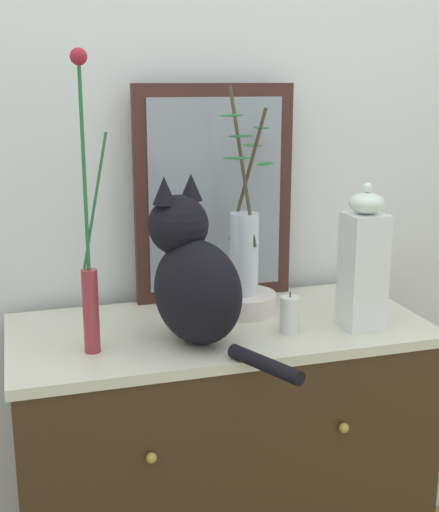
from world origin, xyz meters
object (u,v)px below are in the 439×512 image
mirror_leaning (215,194)px  vase_slim_green (89,265)px  cat_sitting (194,276)px  jar_lidded_porcelain (363,263)px  vase_glass_clear (244,243)px  bowl_porcelain (244,302)px  sideboard (220,479)px  candle_pillar (290,315)px

mirror_leaning → vase_slim_green: (-0.38, -0.31, -0.09)m
cat_sitting → jar_lidded_porcelain: size_ratio=1.23×
vase_glass_clear → mirror_leaning: bearing=105.0°
bowl_porcelain → vase_glass_clear: size_ratio=0.32×
sideboard → mirror_leaning: mirror_leaning is taller
vase_glass_clear → vase_slim_green: bearing=-158.4°
jar_lidded_porcelain → bowl_porcelain: bearing=141.4°
vase_glass_clear → jar_lidded_porcelain: bearing=-38.7°
cat_sitting → bowl_porcelain: (0.18, 0.17, -0.13)m
vase_slim_green → candle_pillar: 0.50m
bowl_porcelain → candle_pillar: candle_pillar is taller
bowl_porcelain → candle_pillar: (0.06, -0.18, 0.02)m
vase_slim_green → bowl_porcelain: vase_slim_green is taller
mirror_leaning → vase_slim_green: 0.50m
candle_pillar → jar_lidded_porcelain: bearing=-3.8°
mirror_leaning → sideboard: bearing=-103.4°
mirror_leaning → vase_slim_green: size_ratio=0.89×
vase_glass_clear → candle_pillar: bearing=-72.9°
sideboard → candle_pillar: 0.52m
cat_sitting → candle_pillar: (0.24, -0.01, -0.11)m
vase_slim_green → vase_glass_clear: (0.42, 0.17, -0.02)m
sideboard → vase_glass_clear: bearing=40.7°
sideboard → candle_pillar: size_ratio=10.10×
mirror_leaning → vase_glass_clear: (0.04, -0.14, -0.11)m
mirror_leaning → vase_slim_green: vase_slim_green is taller
cat_sitting → bowl_porcelain: 0.28m
sideboard → cat_sitting: bearing=-135.4°
mirror_leaning → bowl_porcelain: (0.04, -0.14, -0.27)m
cat_sitting → bowl_porcelain: cat_sitting is taller
mirror_leaning → jar_lidded_porcelain: (0.28, -0.34, -0.13)m
vase_slim_green → candle_pillar: vase_slim_green is taller
candle_pillar → bowl_porcelain: bearing=107.3°
jar_lidded_porcelain → cat_sitting: bearing=176.3°
sideboard → vase_glass_clear: 0.64m
vase_glass_clear → cat_sitting: bearing=-137.3°
bowl_porcelain → vase_glass_clear: vase_glass_clear is taller
sideboard → bowl_porcelain: bowl_porcelain is taller
bowl_porcelain → vase_glass_clear: bearing=32.3°
vase_glass_clear → jar_lidded_porcelain: vase_glass_clear is taller
sideboard → cat_sitting: size_ratio=2.33×
jar_lidded_porcelain → mirror_leaning: bearing=129.7°
vase_glass_clear → jar_lidded_porcelain: (0.24, -0.19, -0.02)m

